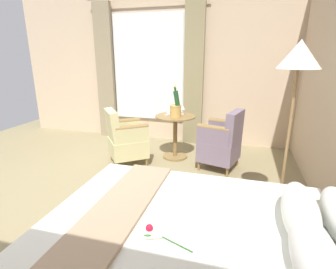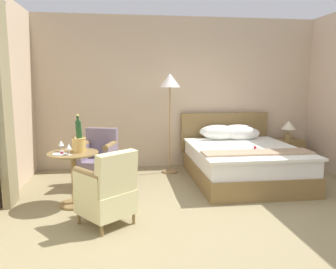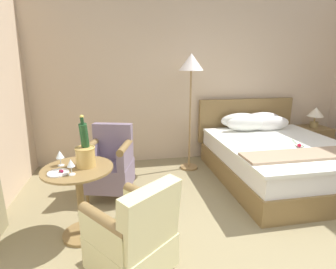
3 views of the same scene
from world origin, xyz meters
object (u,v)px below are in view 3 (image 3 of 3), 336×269
(bedside_lamp, at_px, (316,114))
(side_table_round, at_px, (80,195))
(wine_glass_near_edge, at_px, (71,164))
(wine_glass_near_bucket, at_px, (60,155))
(snack_plate, at_px, (58,173))
(bed, at_px, (275,156))
(champagne_bucket, at_px, (85,152))
(armchair_by_window, at_px, (110,164))
(floor_lamp_brass, at_px, (191,71))
(armchair_facing_bed, at_px, (134,238))
(nightstand, at_px, (311,141))

(bedside_lamp, height_order, side_table_round, bedside_lamp)
(side_table_round, height_order, wine_glass_near_edge, wine_glass_near_edge)
(bedside_lamp, bearing_deg, wine_glass_near_bucket, -158.65)
(snack_plate, bearing_deg, bed, 19.62)
(bedside_lamp, distance_m, wine_glass_near_edge, 4.32)
(champagne_bucket, height_order, wine_glass_near_edge, champagne_bucket)
(side_table_round, bearing_deg, wine_glass_near_edge, -99.27)
(bedside_lamp, distance_m, armchair_by_window, 3.75)
(floor_lamp_brass, height_order, armchair_facing_bed, floor_lamp_brass)
(floor_lamp_brass, relative_size, armchair_by_window, 1.97)
(nightstand, xyz_separation_m, side_table_round, (-3.89, -1.67, 0.17))
(bed, distance_m, wine_glass_near_bucket, 2.97)
(wine_glass_near_edge, xyz_separation_m, snack_plate, (-0.12, 0.05, -0.10))
(nightstand, xyz_separation_m, wine_glass_near_edge, (-3.91, -1.82, 0.57))
(bed, distance_m, armchair_facing_bed, 2.69)
(armchair_by_window, bearing_deg, snack_plate, -114.77)
(nightstand, xyz_separation_m, armchair_by_window, (-3.62, -0.88, 0.16))
(champagne_bucket, bearing_deg, wine_glass_near_bucket, 166.53)
(champagne_bucket, distance_m, wine_glass_near_edge, 0.21)
(wine_glass_near_bucket, xyz_separation_m, snack_plate, (0.02, -0.19, -0.10))
(side_table_round, height_order, wine_glass_near_bucket, wine_glass_near_bucket)
(floor_lamp_brass, height_order, wine_glass_near_edge, floor_lamp_brass)
(armchair_by_window, relative_size, armchair_facing_bed, 1.03)
(bed, relative_size, wine_glass_near_edge, 14.93)
(armchair_by_window, height_order, armchair_facing_bed, armchair_by_window)
(wine_glass_near_bucket, bearing_deg, floor_lamp_brass, 39.97)
(wine_glass_near_bucket, distance_m, armchair_facing_bed, 1.10)
(nightstand, distance_m, side_table_round, 4.24)
(nightstand, bearing_deg, bedside_lamp, -180.00)
(floor_lamp_brass, distance_m, wine_glass_near_edge, 2.34)
(side_table_round, relative_size, wine_glass_near_edge, 5.01)
(nightstand, xyz_separation_m, bedside_lamp, (-0.00, -0.00, 0.52))
(floor_lamp_brass, relative_size, wine_glass_near_bucket, 11.87)
(wine_glass_near_bucket, height_order, armchair_facing_bed, armchair_facing_bed)
(snack_plate, bearing_deg, armchair_by_window, 65.23)
(side_table_round, distance_m, wine_glass_near_edge, 0.42)
(bedside_lamp, xyz_separation_m, snack_plate, (-4.04, -1.78, -0.05))
(wine_glass_near_edge, height_order, armchair_facing_bed, armchair_facing_bed)
(wine_glass_near_edge, bearing_deg, snack_plate, 158.71)
(armchair_by_window, bearing_deg, side_table_round, -108.62)
(armchair_facing_bed, bearing_deg, side_table_round, 124.43)
(side_table_round, distance_m, armchair_by_window, 0.83)
(nightstand, relative_size, side_table_round, 0.74)
(wine_glass_near_edge, bearing_deg, armchair_by_window, 72.84)
(snack_plate, xyz_separation_m, armchair_facing_bed, (0.62, -0.59, -0.32))
(nightstand, bearing_deg, armchair_by_window, -166.36)
(bedside_lamp, distance_m, side_table_round, 4.25)
(side_table_round, distance_m, wine_glass_near_bucket, 0.44)
(floor_lamp_brass, relative_size, champagne_bucket, 3.60)
(bed, distance_m, snack_plate, 3.00)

